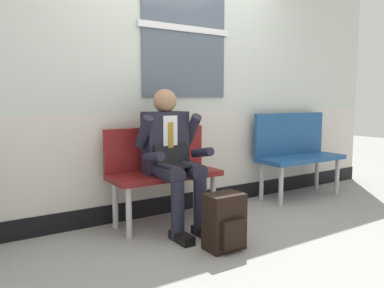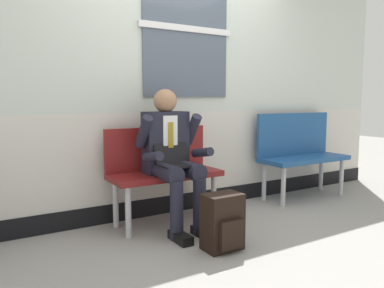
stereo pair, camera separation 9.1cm
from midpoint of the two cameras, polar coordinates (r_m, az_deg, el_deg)
name	(u,v)px [view 2 (the right image)]	position (r m, az deg, el deg)	size (l,w,h in m)	color
ground_plane	(210,226)	(3.50, 3.58, -12.24)	(18.00, 18.00, 0.00)	gray
station_wall	(177,82)	(3.83, -1.58, 9.35)	(5.83, 0.16, 2.64)	beige
bench_with_person	(162,167)	(3.49, -3.79, -3.50)	(1.01, 0.42, 0.88)	maroon
bench_empty	(300,149)	(4.60, 16.51, -0.80)	(1.12, 0.42, 0.98)	navy
person_seated	(172,155)	(3.29, -2.23, -1.67)	(0.57, 0.70, 1.23)	#1E1E2D
backpack	(223,223)	(2.92, 5.62, -11.75)	(0.29, 0.24, 0.43)	black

